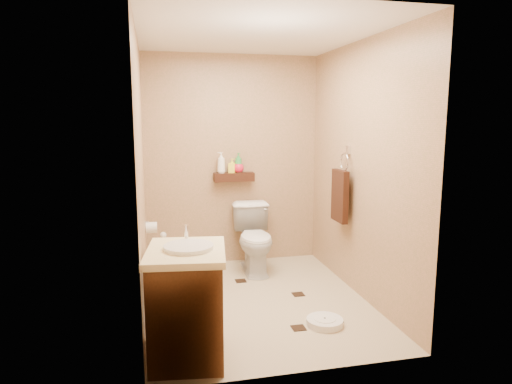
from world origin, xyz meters
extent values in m
plane|color=#BDAF8A|center=(0.00, 0.00, 0.00)|extent=(2.50, 2.50, 0.00)
cube|color=tan|center=(0.00, 1.25, 1.20)|extent=(2.00, 0.04, 2.40)
cube|color=tan|center=(0.00, -1.25, 1.20)|extent=(2.00, 0.04, 2.40)
cube|color=tan|center=(-1.00, 0.00, 1.20)|extent=(0.04, 2.50, 2.40)
cube|color=tan|center=(1.00, 0.00, 1.20)|extent=(0.04, 2.50, 2.40)
cube|color=silver|center=(0.00, 0.00, 2.40)|extent=(2.00, 2.50, 0.02)
cube|color=#381C0F|center=(0.00, 1.17, 1.02)|extent=(0.46, 0.14, 0.10)
cube|color=black|center=(-0.42, -0.27, 0.00)|extent=(0.11, 0.11, 0.01)
cube|color=black|center=(0.43, 0.06, 0.00)|extent=(0.11, 0.11, 0.01)
cube|color=black|center=(0.21, -0.62, 0.00)|extent=(0.11, 0.11, 0.01)
cube|color=black|center=(-0.51, 0.52, 0.00)|extent=(0.11, 0.11, 0.01)
cube|color=black|center=(0.56, -0.55, 0.00)|extent=(0.11, 0.11, 0.01)
cube|color=black|center=(-0.05, 0.54, 0.00)|extent=(0.11, 0.11, 0.01)
imported|color=white|center=(0.17, 0.83, 0.37)|extent=(0.44, 0.74, 0.74)
cube|color=brown|center=(-0.70, -0.86, 0.37)|extent=(0.57, 0.67, 0.75)
cube|color=#FFEDB8|center=(-0.70, -0.86, 0.77)|extent=(0.62, 0.72, 0.05)
cylinder|color=silver|center=(-0.68, -0.86, 0.80)|extent=(0.34, 0.34, 0.05)
cylinder|color=silver|center=(-0.68, -0.65, 0.86)|extent=(0.03, 0.03, 0.11)
cylinder|color=white|center=(0.44, -0.62, 0.03)|extent=(0.39, 0.39, 0.06)
cylinder|color=white|center=(0.44, -0.62, 0.06)|extent=(0.18, 0.18, 0.01)
cylinder|color=#175C5C|center=(-0.82, 1.07, 0.06)|extent=(0.10, 0.10, 0.11)
cylinder|color=white|center=(-0.82, 1.07, 0.26)|extent=(0.02, 0.02, 0.31)
sphere|color=white|center=(-0.82, 1.07, 0.41)|extent=(0.07, 0.07, 0.07)
cube|color=silver|center=(0.98, 0.25, 1.38)|extent=(0.03, 0.06, 0.08)
torus|color=silver|center=(0.95, 0.25, 1.26)|extent=(0.02, 0.19, 0.19)
cube|color=#381810|center=(0.91, 0.25, 0.92)|extent=(0.06, 0.30, 0.52)
cylinder|color=white|center=(-0.94, 0.65, 0.60)|extent=(0.11, 0.11, 0.11)
cylinder|color=silver|center=(-0.98, 0.65, 0.66)|extent=(0.04, 0.02, 0.02)
imported|color=white|center=(-0.15, 1.17, 1.19)|extent=(0.11, 0.11, 0.24)
imported|color=yellow|center=(-0.02, 1.17, 1.15)|extent=(0.10, 0.10, 0.16)
imported|color=red|center=(0.05, 1.17, 1.15)|extent=(0.14, 0.14, 0.16)
imported|color=green|center=(0.05, 1.17, 1.18)|extent=(0.12, 0.12, 0.23)
camera|label=1|loc=(-0.90, -3.94, 1.70)|focal=32.00mm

